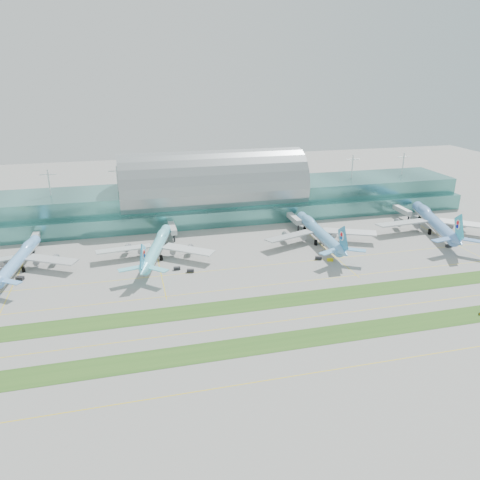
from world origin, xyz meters
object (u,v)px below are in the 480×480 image
object	(u,v)px
airliner_c	(319,231)
airliner_a	(19,258)
airliner_d	(434,221)
airliner_b	(157,247)
terminal	(213,195)

from	to	relation	value
airliner_c	airliner_a	bearing A→B (deg)	-177.63
airliner_d	airliner_b	bearing A→B (deg)	-162.75
airliner_b	airliner_c	distance (m)	90.51
terminal	airliner_d	size ratio (longest dim) A/B	4.28
airliner_a	airliner_d	bearing A→B (deg)	7.37
airliner_a	airliner_c	world-z (taller)	airliner_c
airliner_b	airliner_c	bearing A→B (deg)	15.84
airliner_a	airliner_d	xyz separation A→B (m)	(231.07, -1.10, 1.24)
airliner_c	airliner_b	bearing A→B (deg)	-177.07
airliner_b	airliner_c	xyz separation A→B (m)	(90.51, 0.63, 0.37)
airliner_a	airliner_b	bearing A→B (deg)	6.72
airliner_b	airliner_d	world-z (taller)	airliner_d
airliner_d	terminal	bearing A→B (deg)	169.30
airliner_a	airliner_b	size ratio (longest dim) A/B	0.97
airliner_c	airliner_d	size ratio (longest dim) A/B	0.94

